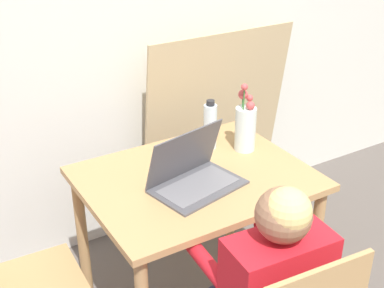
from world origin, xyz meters
name	(u,v)px	position (x,y,z in m)	size (l,w,h in m)	color
wall_back	(125,17)	(0.00, 2.23, 1.25)	(6.40, 0.05, 2.50)	silver
dining_table	(196,198)	(-0.07, 1.43, 0.64)	(0.95, 0.74, 0.75)	tan
chair_spare	(13,287)	(-0.87, 1.47, 0.47)	(0.41, 0.41, 0.91)	tan
person_seated	(269,284)	(-0.15, 0.81, 0.67)	(0.38, 0.45, 1.07)	red
laptop	(192,173)	(-0.12, 1.37, 0.81)	(0.41, 0.31, 0.24)	#4C4C51
flower_vase	(245,126)	(0.25, 1.52, 0.87)	(0.10, 0.10, 0.33)	silver
water_bottle	(210,126)	(0.13, 1.62, 0.86)	(0.06, 0.06, 0.24)	silver
cardboard_panel	(215,128)	(0.46, 2.08, 0.58)	(0.90, 0.18, 1.16)	tan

